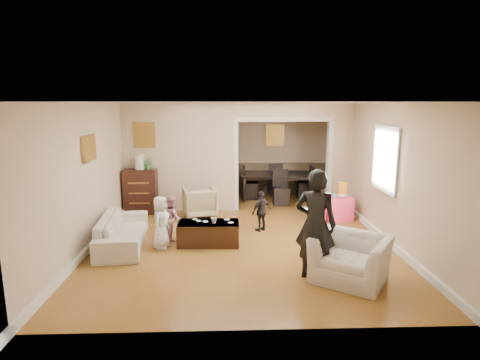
{
  "coord_description": "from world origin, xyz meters",
  "views": [
    {
      "loc": [
        -0.27,
        -7.61,
        2.58
      ],
      "look_at": [
        0.0,
        0.2,
        1.05
      ],
      "focal_mm": 29.33,
      "sensor_mm": 36.0,
      "label": 1
    }
  ],
  "objects_px": {
    "armchair_back": "(200,202)",
    "dresser": "(141,191)",
    "coffee_cup": "(214,221)",
    "dining_table": "(278,186)",
    "adult_person": "(315,224)",
    "table_lamp": "(140,162)",
    "coffee_table": "(209,233)",
    "cyan_cup": "(334,195)",
    "child_toddler": "(262,211)",
    "child_kneel_a": "(161,222)",
    "armchair_front": "(350,259)",
    "child_kneel_b": "(173,218)",
    "play_table": "(337,208)",
    "sofa": "(123,230)"
  },
  "relations": [
    {
      "from": "armchair_back",
      "to": "child_toddler",
      "type": "height_order",
      "value": "child_toddler"
    },
    {
      "from": "cyan_cup",
      "to": "dining_table",
      "type": "bearing_deg",
      "value": 116.25
    },
    {
      "from": "dresser",
      "to": "child_kneel_a",
      "type": "bearing_deg",
      "value": -70.15
    },
    {
      "from": "armchair_front",
      "to": "child_kneel_b",
      "type": "bearing_deg",
      "value": -178.86
    },
    {
      "from": "sofa",
      "to": "coffee_table",
      "type": "bearing_deg",
      "value": -96.6
    },
    {
      "from": "armchair_front",
      "to": "child_kneel_b",
      "type": "height_order",
      "value": "child_kneel_b"
    },
    {
      "from": "child_kneel_b",
      "to": "play_table",
      "type": "bearing_deg",
      "value": -89.1
    },
    {
      "from": "armchair_back",
      "to": "adult_person",
      "type": "xyz_separation_m",
      "value": [
        1.93,
        -3.35,
        0.5
      ]
    },
    {
      "from": "coffee_cup",
      "to": "adult_person",
      "type": "distance_m",
      "value": 2.13
    },
    {
      "from": "cyan_cup",
      "to": "child_kneel_a",
      "type": "relative_size",
      "value": 0.08
    },
    {
      "from": "play_table",
      "to": "child_kneel_a",
      "type": "height_order",
      "value": "child_kneel_a"
    },
    {
      "from": "adult_person",
      "to": "child_kneel_a",
      "type": "height_order",
      "value": "adult_person"
    },
    {
      "from": "armchair_back",
      "to": "coffee_cup",
      "type": "xyz_separation_m",
      "value": [
        0.39,
        -1.92,
        0.13
      ]
    },
    {
      "from": "armchair_back",
      "to": "adult_person",
      "type": "height_order",
      "value": "adult_person"
    },
    {
      "from": "dresser",
      "to": "table_lamp",
      "type": "xyz_separation_m",
      "value": [
        0.0,
        0.0,
        0.71
      ]
    },
    {
      "from": "dresser",
      "to": "adult_person",
      "type": "distance_m",
      "value": 4.99
    },
    {
      "from": "coffee_table",
      "to": "cyan_cup",
      "type": "height_order",
      "value": "cyan_cup"
    },
    {
      "from": "play_table",
      "to": "dining_table",
      "type": "xyz_separation_m",
      "value": [
        -1.1,
        1.98,
        0.08
      ]
    },
    {
      "from": "dining_table",
      "to": "child_kneel_a",
      "type": "bearing_deg",
      "value": -119.49
    },
    {
      "from": "child_kneel_a",
      "to": "dresser",
      "type": "bearing_deg",
      "value": 31.64
    },
    {
      "from": "child_toddler",
      "to": "dresser",
      "type": "bearing_deg",
      "value": -66.1
    },
    {
      "from": "armchair_back",
      "to": "dresser",
      "type": "distance_m",
      "value": 1.47
    },
    {
      "from": "armchair_front",
      "to": "table_lamp",
      "type": "height_order",
      "value": "table_lamp"
    },
    {
      "from": "sofa",
      "to": "child_kneel_b",
      "type": "height_order",
      "value": "child_kneel_b"
    },
    {
      "from": "child_kneel_a",
      "to": "child_kneel_b",
      "type": "distance_m",
      "value": 0.48
    },
    {
      "from": "dresser",
      "to": "coffee_cup",
      "type": "distance_m",
      "value": 2.89
    },
    {
      "from": "armchair_front",
      "to": "cyan_cup",
      "type": "bearing_deg",
      "value": 113.81
    },
    {
      "from": "armchair_front",
      "to": "table_lamp",
      "type": "xyz_separation_m",
      "value": [
        -3.86,
        3.8,
        0.9
      ]
    },
    {
      "from": "coffee_cup",
      "to": "armchair_back",
      "type": "bearing_deg",
      "value": 101.37
    },
    {
      "from": "table_lamp",
      "to": "coffee_cup",
      "type": "height_order",
      "value": "table_lamp"
    },
    {
      "from": "sofa",
      "to": "cyan_cup",
      "type": "height_order",
      "value": "cyan_cup"
    },
    {
      "from": "sofa",
      "to": "armchair_front",
      "type": "distance_m",
      "value": 4.07
    },
    {
      "from": "dresser",
      "to": "adult_person",
      "type": "relative_size",
      "value": 0.63
    },
    {
      "from": "dresser",
      "to": "child_toddler",
      "type": "distance_m",
      "value": 3.11
    },
    {
      "from": "armchair_back",
      "to": "cyan_cup",
      "type": "distance_m",
      "value": 3.07
    },
    {
      "from": "play_table",
      "to": "cyan_cup",
      "type": "height_order",
      "value": "cyan_cup"
    },
    {
      "from": "coffee_table",
      "to": "table_lamp",
      "type": "bearing_deg",
      "value": 127.62
    },
    {
      "from": "coffee_table",
      "to": "child_toddler",
      "type": "xyz_separation_m",
      "value": [
        1.05,
        0.75,
        0.21
      ]
    },
    {
      "from": "table_lamp",
      "to": "child_toddler",
      "type": "bearing_deg",
      "value": -27.9
    },
    {
      "from": "coffee_cup",
      "to": "child_toddler",
      "type": "xyz_separation_m",
      "value": [
        0.95,
        0.8,
        -0.05
      ]
    },
    {
      "from": "dining_table",
      "to": "adult_person",
      "type": "relative_size",
      "value": 1.18
    },
    {
      "from": "table_lamp",
      "to": "coffee_table",
      "type": "distance_m",
      "value": 2.97
    },
    {
      "from": "adult_person",
      "to": "child_toddler",
      "type": "bearing_deg",
      "value": -53.01
    },
    {
      "from": "child_kneel_a",
      "to": "armchair_back",
      "type": "bearing_deg",
      "value": -3.79
    },
    {
      "from": "coffee_cup",
      "to": "dining_table",
      "type": "distance_m",
      "value": 3.92
    },
    {
      "from": "play_table",
      "to": "dresser",
      "type": "bearing_deg",
      "value": 171.52
    },
    {
      "from": "table_lamp",
      "to": "child_toddler",
      "type": "xyz_separation_m",
      "value": [
        2.75,
        -1.46,
        -0.82
      ]
    },
    {
      "from": "armchair_back",
      "to": "table_lamp",
      "type": "relative_size",
      "value": 2.06
    },
    {
      "from": "child_kneel_b",
      "to": "armchair_back",
      "type": "bearing_deg",
      "value": -32.95
    },
    {
      "from": "dresser",
      "to": "coffee_table",
      "type": "height_order",
      "value": "dresser"
    }
  ]
}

